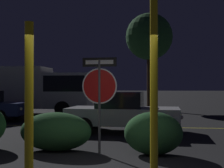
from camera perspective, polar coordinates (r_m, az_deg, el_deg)
name	(u,v)px	position (r m, az deg, el deg)	size (l,w,h in m)	color
road_center_stripe	(126,127)	(12.85, 2.53, -7.85)	(38.42, 0.12, 0.01)	gold
stop_sign	(99,86)	(7.59, -2.31, -0.43)	(0.87, 0.10, 2.35)	#4C4C51
yellow_pole_left	(29,104)	(5.36, -14.93, -3.48)	(0.15, 0.15, 2.73)	yellow
yellow_pole_right	(154,78)	(5.22, 7.68, 1.13)	(0.13, 0.13, 3.58)	yellow
hedge_bush_2	(56,132)	(8.21, -10.25, -8.55)	(1.85, 1.07, 0.99)	#285B2D
hedge_bush_3	(153,133)	(7.68, 7.57, -8.92)	(1.41, 0.98, 1.04)	#285B2D
passing_car_2	(123,112)	(11.32, 2.00, -5.21)	(4.15, 2.11, 1.45)	silver
delivery_truck	(35,88)	(19.24, -13.88, -0.76)	(6.92, 2.52, 2.81)	silver
tree_1	(149,37)	(22.56, 6.80, 8.51)	(3.33, 3.33, 6.88)	#422D1E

